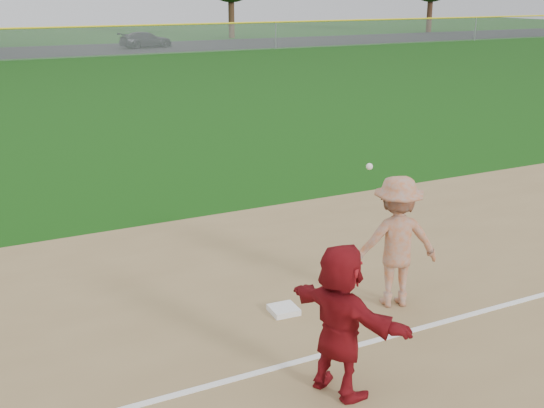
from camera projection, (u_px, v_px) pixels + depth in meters
name	position (u px, v px, depth m)	size (l,w,h in m)	color
ground	(321.00, 322.00, 9.44)	(160.00, 160.00, 0.00)	#13450D
foul_line	(353.00, 346.00, 8.76)	(60.00, 0.10, 0.01)	white
first_base	(284.00, 310.00, 9.67)	(0.38, 0.38, 0.08)	white
base_runner	(340.00, 320.00, 7.53)	(1.66, 0.53, 1.79)	maroon
car_right	(146.00, 40.00, 52.92)	(1.69, 4.15, 1.21)	black
first_base_play	(396.00, 242.00, 9.69)	(1.41, 1.08, 2.18)	gray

